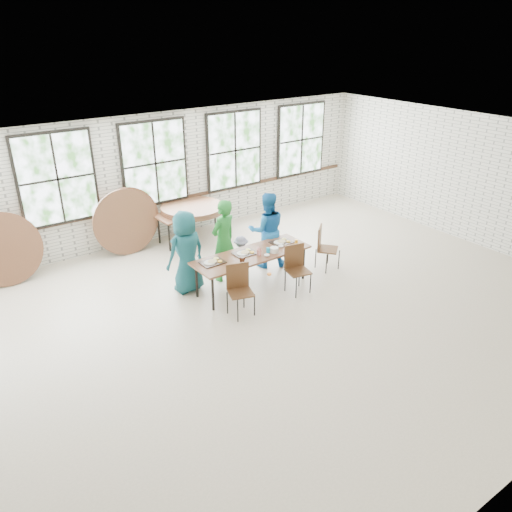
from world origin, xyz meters
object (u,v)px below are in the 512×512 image
Objects in this scene: dining_table at (252,256)px; storage_table at (193,213)px; chair_near_left at (239,285)px; chair_near_right at (296,264)px.

dining_table is 1.30× the size of storage_table.
chair_near_right is at bearing 19.80° from chair_near_left.
chair_near_left reaches higher than storage_table.
chair_near_right reaches higher than storage_table.
chair_near_left and chair_near_right have the same top height.
chair_near_left is at bearing -110.39° from storage_table.
storage_table is (-0.40, 3.40, 0.13)m from chair_near_right.
dining_table is 2.54× the size of chair_near_left.
chair_near_left is 1.00× the size of chair_near_right.
storage_table is at bearing 84.38° from dining_table.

